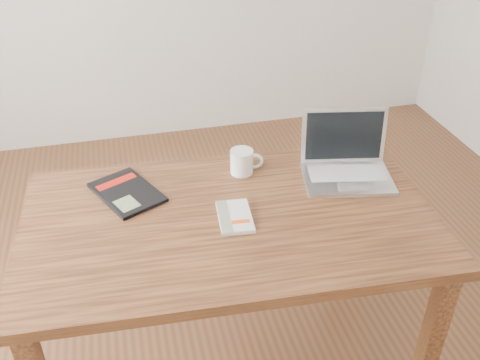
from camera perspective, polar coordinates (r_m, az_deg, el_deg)
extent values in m
plane|color=#55331D|center=(2.37, -1.34, -17.67)|extent=(4.00, 4.00, 0.00)
cube|color=#512E18|center=(1.81, -1.08, -4.39)|extent=(1.43, 0.88, 0.04)
cube|color=#512E18|center=(2.03, 19.54, -16.37)|extent=(0.06, 0.06, 0.71)
cube|color=#512E18|center=(2.33, -18.13, -8.20)|extent=(0.06, 0.06, 0.71)
cube|color=#512E18|center=(2.45, 12.50, -4.84)|extent=(0.06, 0.06, 0.71)
cube|color=silver|center=(1.79, -0.54, -3.96)|extent=(0.12, 0.19, 0.01)
cube|color=white|center=(1.79, -0.54, -3.94)|extent=(0.12, 0.19, 0.01)
cube|color=gray|center=(1.78, -1.68, -3.84)|extent=(0.05, 0.18, 0.00)
cube|color=#E35610|center=(1.75, 0.07, -4.45)|extent=(0.06, 0.02, 0.00)
cube|color=black|center=(1.95, -11.97, -1.30)|extent=(0.28, 0.32, 0.01)
cube|color=#AB170C|center=(2.00, -13.05, -0.18)|extent=(0.15, 0.10, 0.00)
cube|color=#798E5B|center=(1.88, -11.99, -2.48)|extent=(0.10, 0.10, 0.00)
cube|color=silver|center=(2.02, 11.39, 0.16)|extent=(0.36, 0.28, 0.01)
cube|color=silver|center=(2.04, 11.26, 0.77)|extent=(0.29, 0.17, 0.00)
cube|color=#BCBCC1|center=(1.96, 11.82, -0.71)|extent=(0.10, 0.07, 0.00)
cube|color=silver|center=(2.07, 11.01, 4.70)|extent=(0.32, 0.10, 0.21)
cube|color=black|center=(2.06, 11.04, 4.65)|extent=(0.29, 0.08, 0.19)
cylinder|color=white|center=(2.00, 0.18, 1.97)|extent=(0.09, 0.09, 0.09)
cylinder|color=black|center=(1.98, 0.19, 3.02)|extent=(0.07, 0.07, 0.01)
torus|color=white|center=(2.01, 1.59, 2.03)|extent=(0.07, 0.02, 0.06)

